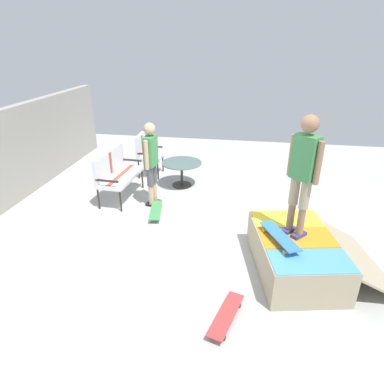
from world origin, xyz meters
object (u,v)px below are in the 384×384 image
skateboard_by_bench (156,210)px  person_watching (151,159)px  patio_bench (115,170)px  skateboard_spare (226,315)px  skate_ramp (297,254)px  person_skater (303,169)px  patio_chair_near_house (146,151)px  patio_table (182,169)px  skateboard_on_ramp (280,236)px

skateboard_by_bench → person_watching: bearing=22.0°
patio_bench → skateboard_spare: (-3.06, -2.55, -0.53)m
skate_ramp → person_skater: person_skater is taller
skate_ramp → patio_chair_near_house: size_ratio=2.05×
patio_bench → person_skater: person_skater is taller
patio_bench → skateboard_spare: 4.02m
patio_bench → skate_ramp: bearing=-118.8°
patio_chair_near_house → person_skater: (-3.19, -3.15, 0.95)m
patio_table → skateboard_spare: 4.11m
patio_bench → patio_table: bearing=-56.5°
person_watching → skateboard_spare: (-2.86, -1.71, -0.90)m
patio_table → skate_ramp: bearing=-140.7°
skateboard_by_bench → patio_table: bearing=-9.3°
skateboard_by_bench → skate_ramp: bearing=-117.9°
patio_bench → person_watching: 0.94m
person_skater → patio_chair_near_house: bearing=44.7°
person_watching → person_skater: bearing=-122.6°
skate_ramp → skateboard_on_ramp: (-0.16, 0.30, 0.37)m
patio_table → skateboard_on_ramp: (-2.90, -1.94, 0.24)m
person_watching → skate_ramp: bearing=-123.1°
patio_chair_near_house → patio_table: size_ratio=1.13×
patio_bench → skateboard_on_ramp: patio_bench is taller
patio_chair_near_house → person_watching: (-1.55, -0.59, 0.37)m
skateboard_by_bench → skateboard_on_ramp: skateboard_on_ramp is taller
skate_ramp → skateboard_by_bench: bearing=62.1°
patio_table → skateboard_by_bench: size_ratio=1.09×
patio_table → person_watching: person_watching is taller
skateboard_on_ramp → patio_table: bearing=33.8°
patio_bench → person_watching: size_ratio=0.76×
patio_chair_near_house → person_skater: size_ratio=0.60×
patio_chair_near_house → skateboard_by_bench: (-1.96, -0.76, -0.53)m
person_watching → person_skater: person_skater is taller
patio_chair_near_house → skateboard_spare: size_ratio=1.24×
skate_ramp → patio_chair_near_house: 4.61m
patio_chair_near_house → person_skater: bearing=-135.3°
skateboard_by_bench → skateboard_spare: bearing=-147.8°
patio_bench → person_skater: size_ratio=0.75×
skateboard_on_ramp → person_skater: bearing=-43.0°
skate_ramp → skateboard_by_bench: skate_ramp is taller
skate_ramp → patio_bench: bearing=61.2°
patio_table → person_watching: 1.24m
skateboard_by_bench → skateboard_on_ramp: size_ratio=1.02×
skateboard_on_ramp → patio_chair_near_house: bearing=40.5°
patio_bench → patio_chair_near_house: 1.38m
skate_ramp → skateboard_spare: bearing=140.7°
patio_table → person_watching: bearing=158.5°
skate_ramp → patio_table: (2.74, 2.24, 0.12)m
patio_bench → skateboard_spare: size_ratio=1.56×
skate_ramp → person_watching: 3.23m
patio_chair_near_house → skateboard_by_bench: 2.17m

